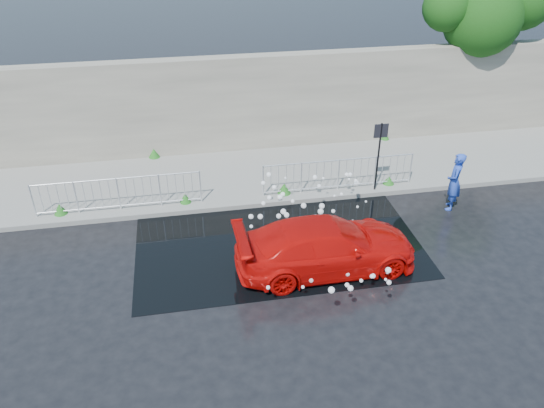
{
  "coord_description": "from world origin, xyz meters",
  "views": [
    {
      "loc": [
        -1.9,
        -11.33,
        8.81
      ],
      "look_at": [
        0.43,
        1.41,
        1.0
      ],
      "focal_mm": 35.0,
      "sensor_mm": 36.0,
      "label": 1
    }
  ],
  "objects": [
    {
      "name": "curb",
      "position": [
        0.0,
        3.0,
        0.08
      ],
      "size": [
        30.0,
        0.25,
        0.16
      ],
      "primitive_type": "cube",
      "color": "gray",
      "rests_on": "ground"
    },
    {
      "name": "ground",
      "position": [
        0.0,
        0.0,
        0.0
      ],
      "size": [
        90.0,
        90.0,
        0.0
      ],
      "primitive_type": "plane",
      "color": "black",
      "rests_on": "ground"
    },
    {
      "name": "retaining_wall",
      "position": [
        0.0,
        7.2,
        1.9
      ],
      "size": [
        30.0,
        0.6,
        3.5
      ],
      "primitive_type": "cube",
      "color": "#6A6559",
      "rests_on": "pavement"
    },
    {
      "name": "pavement",
      "position": [
        0.0,
        5.0,
        0.07
      ],
      "size": [
        30.0,
        4.0,
        0.15
      ],
      "primitive_type": "cube",
      "color": "gray",
      "rests_on": "ground"
    },
    {
      "name": "red_car",
      "position": [
        1.54,
        -0.44,
        0.7
      ],
      "size": [
        4.86,
        2.11,
        1.39
      ],
      "primitive_type": "imported",
      "rotation": [
        0.0,
        0.0,
        1.6
      ],
      "color": "red",
      "rests_on": "ground"
    },
    {
      "name": "railing_left",
      "position": [
        -4.0,
        3.35,
        0.74
      ],
      "size": [
        5.05,
        0.05,
        1.1
      ],
      "color": "silver",
      "rests_on": "pavement"
    },
    {
      "name": "railing_right",
      "position": [
        3.0,
        3.35,
        0.74
      ],
      "size": [
        5.05,
        0.05,
        1.1
      ],
      "color": "silver",
      "rests_on": "pavement"
    },
    {
      "name": "tree",
      "position": [
        9.74,
        7.41,
        4.79
      ],
      "size": [
        5.03,
        2.96,
        6.35
      ],
      "color": "#332114",
      "rests_on": "ground"
    },
    {
      "name": "person",
      "position": [
        6.25,
        1.8,
        0.94
      ],
      "size": [
        0.73,
        0.82,
        1.89
      ],
      "primitive_type": "imported",
      "rotation": [
        0.0,
        0.0,
        -2.07
      ],
      "color": "#2444B6",
      "rests_on": "ground"
    },
    {
      "name": "water_spray",
      "position": [
        1.48,
        0.96,
        0.68
      ],
      "size": [
        3.64,
        5.7,
        1.12
      ],
      "color": "white",
      "rests_on": "ground"
    },
    {
      "name": "sign_post",
      "position": [
        4.2,
        3.1,
        1.72
      ],
      "size": [
        0.45,
        0.06,
        2.5
      ],
      "color": "black",
      "rests_on": "ground"
    },
    {
      "name": "puddle",
      "position": [
        0.5,
        1.0,
        0.01
      ],
      "size": [
        8.0,
        5.0,
        0.01
      ],
      "primitive_type": "cube",
      "color": "black",
      "rests_on": "ground"
    },
    {
      "name": "weeds",
      "position": [
        -0.35,
        4.49,
        0.31
      ],
      "size": [
        12.17,
        3.93,
        0.35
      ],
      "color": "#144D17",
      "rests_on": "pavement"
    }
  ]
}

